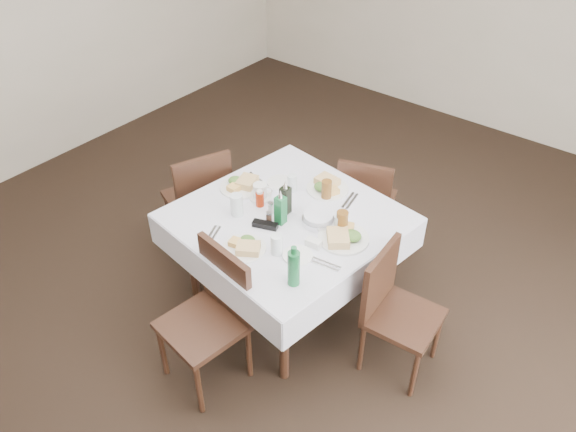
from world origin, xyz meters
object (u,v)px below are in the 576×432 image
object	(u,v)px
chair_west	(200,196)
bread_basket	(318,219)
dining_table	(287,226)
water_e	(339,224)
water_s	(277,244)
ketchup_bottle	(260,199)
water_n	(292,183)
oil_cruet_green	(281,209)
water_w	(237,205)
chair_south	(213,309)
chair_east	(393,304)
oil_cruet_dark	(285,199)
chair_north	(365,199)
green_bottle	(294,268)
coffee_mug	(260,192)

from	to	relation	value
chair_west	bread_basket	xyz separation A→B (m)	(1.04, 0.03, 0.28)
dining_table	bread_basket	xyz separation A→B (m)	(0.19, 0.07, 0.12)
dining_table	water_e	world-z (taller)	water_e
water_s	ketchup_bottle	bearing A→B (deg)	142.55
water_n	oil_cruet_green	distance (m)	0.36
chair_west	water_s	world-z (taller)	chair_west
water_w	chair_south	bearing A→B (deg)	-62.23
chair_east	chair_west	size ratio (longest dim) A/B	0.94
bread_basket	oil_cruet_green	xyz separation A→B (m)	(-0.18, -0.14, 0.07)
water_s	oil_cruet_dark	xyz separation A→B (m)	(-0.20, 0.34, 0.04)
water_e	water_w	world-z (taller)	water_w
dining_table	chair_east	world-z (taller)	chair_east
chair_north	chair_west	xyz separation A→B (m)	(-0.95, -0.77, 0.04)
chair_east	chair_west	world-z (taller)	chair_west
dining_table	oil_cruet_dark	distance (m)	0.19
dining_table	green_bottle	bearing A→B (deg)	-47.92
bread_basket	chair_west	bearing A→B (deg)	-178.42
chair_south	chair_east	distance (m)	1.06
dining_table	oil_cruet_green	bearing A→B (deg)	-82.36
green_bottle	chair_north	bearing A→B (deg)	103.57
oil_cruet_green	bread_basket	bearing A→B (deg)	37.20
chair_south	bread_basket	bearing A→B (deg)	77.18
chair_east	water_w	world-z (taller)	water_w
water_s	bread_basket	bearing A→B (deg)	86.58
water_s	bread_basket	world-z (taller)	water_s
oil_cruet_dark	chair_east	bearing A→B (deg)	-1.56
bread_basket	oil_cruet_green	bearing A→B (deg)	-142.80
chair_north	water_n	bearing A→B (deg)	-113.61
water_e	bread_basket	world-z (taller)	water_e
chair_north	coffee_mug	size ratio (longest dim) A/B	5.77
coffee_mug	chair_south	bearing A→B (deg)	-69.84
water_w	coffee_mug	xyz separation A→B (m)	(0.00, 0.23, -0.02)
water_n	dining_table	bearing A→B (deg)	-58.63
water_n	oil_cruet_dark	distance (m)	0.25
chair_north	chair_west	distance (m)	1.22
ketchup_bottle	dining_table	bearing A→B (deg)	5.59
water_n	water_e	distance (m)	0.52
water_n	oil_cruet_dark	xyz separation A→B (m)	(0.12, -0.22, 0.04)
water_s	oil_cruet_green	distance (m)	0.29
chair_south	chair_east	size ratio (longest dim) A/B	1.07
oil_cruet_dark	chair_north	bearing A→B (deg)	80.43
dining_table	oil_cruet_green	world-z (taller)	oil_cruet_green
chair_south	ketchup_bottle	size ratio (longest dim) A/B	7.78
chair_south	dining_table	bearing A→B (deg)	91.52
oil_cruet_green	water_w	bearing A→B (deg)	-158.56
dining_table	green_bottle	xyz separation A→B (m)	(0.40, -0.45, 0.20)
water_w	bread_basket	world-z (taller)	water_w
oil_cruet_dark	water_w	bearing A→B (deg)	-137.62
chair_north	ketchup_bottle	bearing A→B (deg)	-110.20
chair_east	oil_cruet_dark	world-z (taller)	oil_cruet_dark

